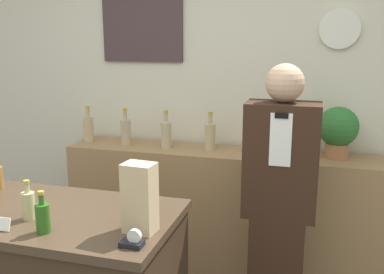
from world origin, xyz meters
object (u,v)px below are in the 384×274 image
potted_plant (338,129)px  tape_dispenser (133,241)px  shopkeeper (279,205)px  paper_bag (140,198)px

potted_plant → tape_dispenser: 1.74m
shopkeeper → potted_plant: bearing=60.9°
shopkeeper → paper_bag: bearing=-122.1°
shopkeeper → tape_dispenser: size_ratio=17.92×
shopkeeper → potted_plant: shopkeeper is taller
tape_dispenser → shopkeeper: bearing=62.9°
paper_bag → tape_dispenser: paper_bag is taller
shopkeeper → paper_bag: (-0.51, -0.82, 0.29)m
tape_dispenser → paper_bag: bearing=100.1°
potted_plant → tape_dispenser: bearing=-117.9°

